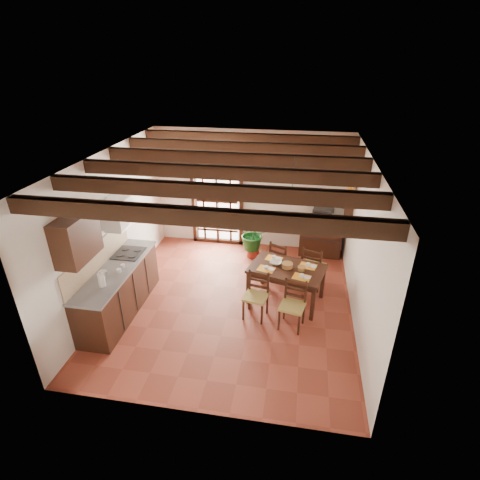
% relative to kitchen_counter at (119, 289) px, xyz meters
% --- Properties ---
extents(ground_plane, '(5.00, 5.00, 0.00)m').
position_rel_kitchen_counter_xyz_m(ground_plane, '(1.96, 0.60, -0.47)').
color(ground_plane, brown).
extents(room_shell, '(4.52, 5.02, 2.81)m').
position_rel_kitchen_counter_xyz_m(room_shell, '(1.96, 0.60, 1.34)').
color(room_shell, silver).
rests_on(room_shell, ground_plane).
extents(ceiling_beams, '(4.50, 4.34, 0.20)m').
position_rel_kitchen_counter_xyz_m(ceiling_beams, '(1.96, 0.60, 2.22)').
color(ceiling_beams, black).
rests_on(ceiling_beams, room_shell).
extents(french_door, '(1.26, 0.11, 2.32)m').
position_rel_kitchen_counter_xyz_m(french_door, '(1.16, 3.05, 0.70)').
color(french_door, white).
rests_on(french_door, ground_plane).
extents(kitchen_counter, '(0.64, 2.25, 1.38)m').
position_rel_kitchen_counter_xyz_m(kitchen_counter, '(0.00, 0.00, 0.00)').
color(kitchen_counter, black).
rests_on(kitchen_counter, ground_plane).
extents(upper_cabinet, '(0.35, 0.80, 0.70)m').
position_rel_kitchen_counter_xyz_m(upper_cabinet, '(-0.12, -0.70, 1.38)').
color(upper_cabinet, black).
rests_on(upper_cabinet, room_shell).
extents(range_hood, '(0.38, 0.60, 0.54)m').
position_rel_kitchen_counter_xyz_m(range_hood, '(-0.09, 0.55, 1.26)').
color(range_hood, white).
rests_on(range_hood, room_shell).
extents(counter_items, '(0.50, 1.43, 0.25)m').
position_rel_kitchen_counter_xyz_m(counter_items, '(0.00, 0.09, 0.49)').
color(counter_items, black).
rests_on(counter_items, kitchen_counter).
extents(dining_table, '(1.52, 1.18, 0.73)m').
position_rel_kitchen_counter_xyz_m(dining_table, '(2.97, 0.84, 0.16)').
color(dining_table, '#321910').
rests_on(dining_table, ground_plane).
extents(chair_near_left, '(0.47, 0.45, 0.87)m').
position_rel_kitchen_counter_xyz_m(chair_near_left, '(2.47, 0.26, -0.20)').
color(chair_near_left, '#AC9849').
rests_on(chair_near_left, ground_plane).
extents(chair_near_right, '(0.48, 0.47, 0.88)m').
position_rel_kitchen_counter_xyz_m(chair_near_right, '(3.12, 0.09, -0.20)').
color(chair_near_right, '#AC9849').
rests_on(chair_near_right, ground_plane).
extents(chair_far_left, '(0.54, 0.53, 0.89)m').
position_rel_kitchen_counter_xyz_m(chair_far_left, '(2.82, 1.59, -0.19)').
color(chair_far_left, '#AC9849').
rests_on(chair_far_left, ground_plane).
extents(chair_far_right, '(0.54, 0.53, 0.93)m').
position_rel_kitchen_counter_xyz_m(chair_far_right, '(3.47, 1.42, -0.18)').
color(chair_far_right, '#AC9849').
rests_on(chair_far_right, ground_plane).
extents(table_setting, '(0.98, 0.65, 0.09)m').
position_rel_kitchen_counter_xyz_m(table_setting, '(2.97, 0.84, 0.27)').
color(table_setting, '#FAA227').
rests_on(table_setting, dining_table).
extents(table_bowl, '(0.25, 0.25, 0.05)m').
position_rel_kitchen_counter_xyz_m(table_bowl, '(2.75, 0.95, 0.29)').
color(table_bowl, white).
rests_on(table_bowl, dining_table).
extents(sideboard, '(0.96, 0.46, 0.80)m').
position_rel_kitchen_counter_xyz_m(sideboard, '(3.65, 2.83, -0.07)').
color(sideboard, black).
rests_on(sideboard, ground_plane).
extents(crt_tv, '(0.49, 0.46, 0.37)m').
position_rel_kitchen_counter_xyz_m(crt_tv, '(3.65, 2.82, 0.52)').
color(crt_tv, black).
rests_on(crt_tv, sideboard).
extents(fuse_box, '(0.25, 0.03, 0.32)m').
position_rel_kitchen_counter_xyz_m(fuse_box, '(3.46, 3.08, 1.28)').
color(fuse_box, white).
rests_on(fuse_box, room_shell).
extents(plant_pot, '(0.32, 0.32, 0.20)m').
position_rel_kitchen_counter_xyz_m(plant_pot, '(2.12, 2.46, -0.36)').
color(plant_pot, maroon).
rests_on(plant_pot, ground_plane).
extents(potted_plant, '(2.17, 1.96, 2.10)m').
position_rel_kitchen_counter_xyz_m(potted_plant, '(2.12, 2.46, 0.10)').
color(potted_plant, '#144C19').
rests_on(potted_plant, ground_plane).
extents(wall_shelf, '(0.20, 0.42, 0.20)m').
position_rel_kitchen_counter_xyz_m(wall_shelf, '(4.10, 2.20, 1.04)').
color(wall_shelf, black).
rests_on(wall_shelf, room_shell).
extents(shelf_vase, '(0.15, 0.15, 0.15)m').
position_rel_kitchen_counter_xyz_m(shelf_vase, '(4.10, 2.20, 1.18)').
color(shelf_vase, '#B2BFB2').
rests_on(shelf_vase, wall_shelf).
extents(shelf_flowers, '(0.14, 0.14, 0.36)m').
position_rel_kitchen_counter_xyz_m(shelf_flowers, '(4.10, 2.20, 1.38)').
color(shelf_flowers, '#FAA227').
rests_on(shelf_flowers, shelf_vase).
extents(framed_picture, '(0.03, 0.32, 0.32)m').
position_rel_kitchen_counter_xyz_m(framed_picture, '(4.18, 2.20, 1.58)').
color(framed_picture, brown).
rests_on(framed_picture, room_shell).
extents(pendant_lamp, '(0.36, 0.36, 0.84)m').
position_rel_kitchen_counter_xyz_m(pendant_lamp, '(2.97, 0.94, 1.60)').
color(pendant_lamp, black).
rests_on(pendant_lamp, room_shell).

